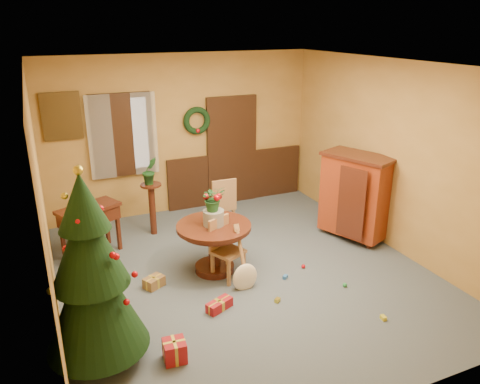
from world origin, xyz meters
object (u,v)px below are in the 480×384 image
dining_table (214,239)px  sideboard (356,194)px  chair_near (224,246)px  writing_desk (89,219)px  christmas_tree (91,275)px

dining_table → sideboard: sideboard is taller
chair_near → writing_desk: bearing=138.5°
dining_table → chair_near: (0.07, -0.20, -0.04)m
chair_near → christmas_tree: bearing=-149.6°
chair_near → sideboard: bearing=7.8°
christmas_tree → sideboard: bearing=18.3°
chair_near → writing_desk: chair_near is taller
writing_desk → christmas_tree: bearing=-95.5°
chair_near → christmas_tree: 2.23m
chair_near → writing_desk: (-1.62, 1.43, 0.13)m
christmas_tree → sideboard: size_ratio=1.52×
dining_table → sideboard: size_ratio=0.74×
dining_table → chair_near: 0.22m
christmas_tree → writing_desk: 2.57m
dining_table → chair_near: bearing=-69.7°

